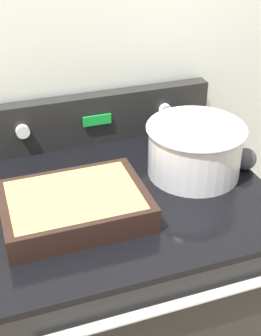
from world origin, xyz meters
The scene contains 6 objects.
kitchen_wall centered at (0.00, 0.70, 1.25)m, with size 8.00×0.05×2.50m.
stove_range centered at (0.00, 0.33, 0.46)m, with size 0.76×0.69×0.91m.
control_panel centered at (0.00, 0.64, 0.99)m, with size 0.76×0.07×0.16m.
mixing_bowl centered at (0.21, 0.36, 0.99)m, with size 0.28×0.28×0.15m.
casserole_dish centered at (-0.16, 0.26, 0.95)m, with size 0.36×0.26×0.07m.
ladle centered at (0.36, 0.35, 0.94)m, with size 0.06×0.29×0.06m.
Camera 1 is at (-0.33, -0.66, 1.63)m, focal length 50.00 mm.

